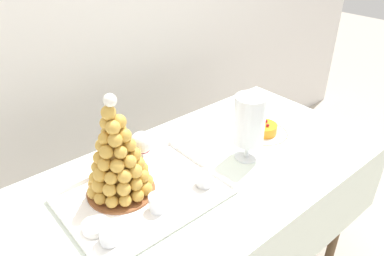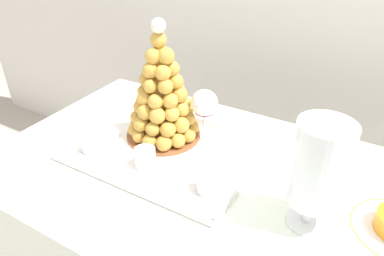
% 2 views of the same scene
% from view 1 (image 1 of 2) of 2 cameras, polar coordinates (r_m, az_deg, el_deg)
% --- Properties ---
extents(backdrop_wall, '(4.80, 0.10, 2.50)m').
position_cam_1_polar(backdrop_wall, '(1.91, -16.87, 18.18)').
color(backdrop_wall, silver).
rests_on(backdrop_wall, ground_plane).
extents(buffet_table, '(1.50, 0.77, 0.77)m').
position_cam_1_polar(buffet_table, '(1.48, 1.79, -9.94)').
color(buffet_table, brown).
rests_on(buffet_table, ground_plane).
extents(serving_tray, '(0.54, 0.40, 0.02)m').
position_cam_1_polar(serving_tray, '(1.29, -7.50, -10.38)').
color(serving_tray, white).
rests_on(serving_tray, buffet_table).
extents(croquembouche, '(0.24, 0.24, 0.37)m').
position_cam_1_polar(croquembouche, '(1.23, -11.56, -4.45)').
color(croquembouche, brown).
rests_on(croquembouche, serving_tray).
extents(dessert_cup_left, '(0.06, 0.06, 0.06)m').
position_cam_1_polar(dessert_cup_left, '(1.14, -12.80, -15.93)').
color(dessert_cup_left, silver).
rests_on(dessert_cup_left, serving_tray).
extents(dessert_cup_mid_left, '(0.06, 0.06, 0.06)m').
position_cam_1_polar(dessert_cup_mid_left, '(1.22, -5.37, -11.63)').
color(dessert_cup_mid_left, silver).
rests_on(dessert_cup_mid_left, serving_tray).
extents(dessert_cup_centre, '(0.06, 0.06, 0.05)m').
position_cam_1_polar(dessert_cup_centre, '(1.31, 1.95, -7.97)').
color(dessert_cup_centre, silver).
rests_on(dessert_cup_centre, serving_tray).
extents(creme_brulee_ramekin, '(0.08, 0.08, 0.02)m').
position_cam_1_polar(creme_brulee_ramekin, '(1.20, -14.82, -14.56)').
color(creme_brulee_ramekin, white).
rests_on(creme_brulee_ramekin, serving_tray).
extents(macaron_goblet, '(0.12, 0.12, 0.27)m').
position_cam_1_polar(macaron_goblet, '(1.40, 8.93, 1.04)').
color(macaron_goblet, white).
rests_on(macaron_goblet, buffet_table).
extents(fruit_tart_plate, '(0.22, 0.22, 0.06)m').
position_cam_1_polar(fruit_tart_plate, '(1.65, 11.13, -0.40)').
color(fruit_tart_plate, white).
rests_on(fruit_tart_plate, buffet_table).
extents(wine_glass, '(0.08, 0.08, 0.18)m').
position_cam_1_polar(wine_glass, '(1.32, -7.89, -2.45)').
color(wine_glass, silver).
rests_on(wine_glass, buffet_table).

